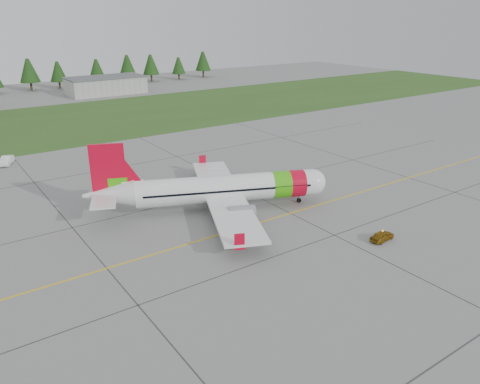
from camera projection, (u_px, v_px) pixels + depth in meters
ground at (268, 259)px, 50.31m from camera, size 320.00×320.00×0.00m
aircraft at (221, 189)px, 62.31m from camera, size 30.80×29.24×9.81m
follow_me_car at (383, 227)px, 53.82m from camera, size 1.24×1.43×3.34m
service_van at (5, 152)px, 80.97m from camera, size 2.03×1.99×4.47m
grass_strip at (59, 123)px, 113.12m from camera, size 320.00×50.00×0.03m
taxi_guideline at (227, 232)px, 56.43m from camera, size 120.00×0.25×0.02m
hangar_east at (106, 86)px, 153.14m from camera, size 24.00×12.00×5.20m
treeline at (10, 77)px, 154.23m from camera, size 160.00×8.00×10.00m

